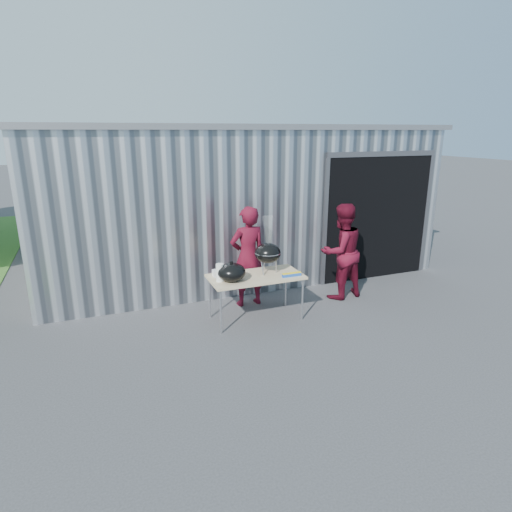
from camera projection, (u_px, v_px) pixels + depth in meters
name	position (u px, v px, depth m)	size (l,w,h in m)	color
ground	(259.00, 337.00, 6.42)	(80.00, 80.00, 0.00)	#353537
building	(224.00, 193.00, 10.40)	(8.20, 6.20, 3.10)	silver
folding_table	(256.00, 278.00, 6.87)	(1.50, 0.75, 0.75)	tan
kettle_grill	(268.00, 248.00, 6.88)	(0.44, 0.44, 0.94)	black
grill_lid	(232.00, 272.00, 6.58)	(0.44, 0.44, 0.32)	black
paper_towels	(220.00, 273.00, 6.56)	(0.12, 0.12, 0.28)	white
white_tub	(219.00, 273.00, 6.83)	(0.20, 0.15, 0.10)	white
foil_box	(292.00, 275.00, 6.81)	(0.32, 0.06, 0.06)	#1A4AAB
person_cook	(248.00, 257.00, 7.42)	(0.64, 0.42, 1.77)	#4E0A1A
person_bystander	(341.00, 251.00, 7.76)	(0.85, 0.66, 1.75)	#4E0A1A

